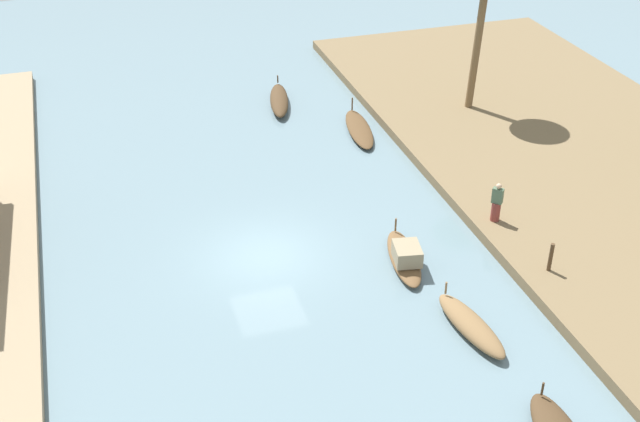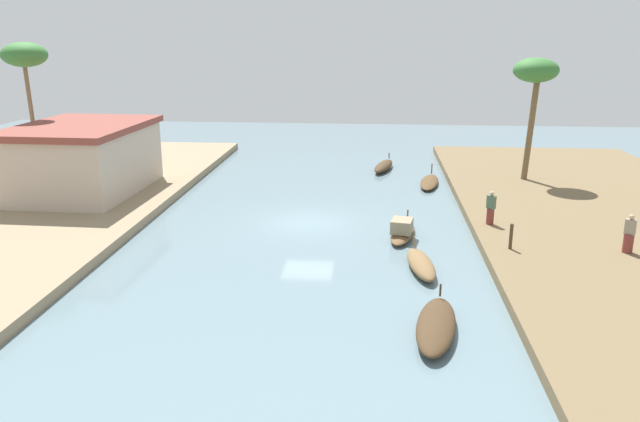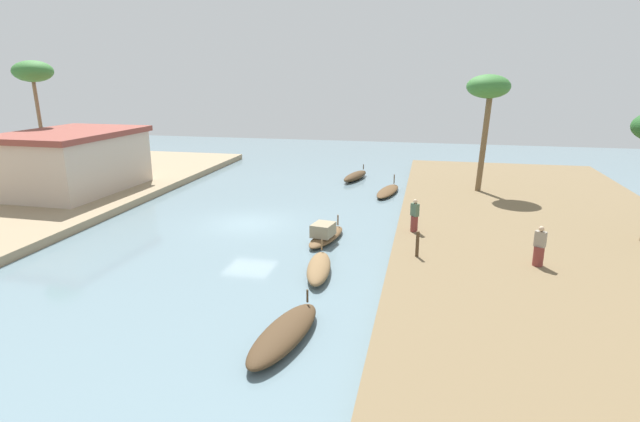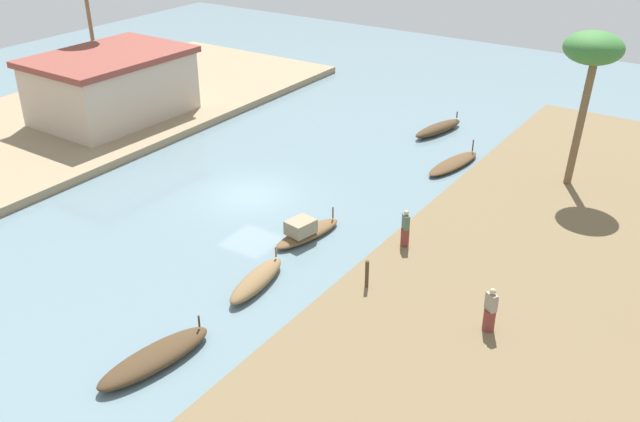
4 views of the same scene
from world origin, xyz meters
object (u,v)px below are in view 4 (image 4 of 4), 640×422
at_px(palm_tree_left_far, 593,54).
at_px(person_on_near_bank, 490,313).
at_px(sampan_with_tall_canopy, 305,231).
at_px(sampan_upstream_small, 453,164).
at_px(sampan_with_red_awning, 155,358).
at_px(mooring_post, 367,274).
at_px(sampan_open_hull, 438,128).
at_px(riverside_building, 112,85).
at_px(sampan_midstream, 256,280).
at_px(person_by_mooring, 405,230).

bearing_deg(palm_tree_left_far, person_on_near_bank, -175.25).
xyz_separation_m(sampan_with_tall_canopy, palm_tree_left_far, (10.76, -7.89, 6.34)).
relative_size(sampan_upstream_small, sampan_with_red_awning, 1.00).
bearing_deg(sampan_with_red_awning, person_on_near_bank, -40.88).
relative_size(mooring_post, palm_tree_left_far, 0.15).
relative_size(sampan_open_hull, riverside_building, 0.45).
height_order(sampan_open_hull, person_on_near_bank, person_on_near_bank).
height_order(sampan_upstream_small, sampan_open_hull, sampan_upstream_small).
bearing_deg(sampan_with_red_awning, sampan_upstream_small, 4.97).
distance_m(sampan_with_red_awning, palm_tree_left_far, 22.34).
bearing_deg(palm_tree_left_far, sampan_upstream_small, 92.84).
xyz_separation_m(sampan_upstream_small, mooring_post, (-12.82, -2.27, 0.80)).
bearing_deg(sampan_midstream, sampan_with_red_awning, 173.49).
height_order(sampan_upstream_small, person_on_near_bank, person_on_near_bank).
distance_m(person_on_near_bank, mooring_post, 4.66).
distance_m(sampan_midstream, sampan_open_hull, 18.63).
bearing_deg(person_on_near_bank, sampan_midstream, 42.23).
height_order(sampan_with_red_awning, person_on_near_bank, person_on_near_bank).
bearing_deg(sampan_with_tall_canopy, palm_tree_left_far, -25.89).
height_order(sampan_upstream_small, sampan_with_tall_canopy, sampan_upstream_small).
xyz_separation_m(sampan_with_red_awning, mooring_post, (7.03, -3.64, 0.70)).
bearing_deg(sampan_upstream_small, sampan_open_hull, 42.96).
xyz_separation_m(sampan_upstream_small, riverside_building, (-5.10, 19.53, 2.17)).
bearing_deg(sampan_with_red_awning, mooring_post, -18.46).
bearing_deg(sampan_with_red_awning, sampan_open_hull, 12.26).
height_order(palm_tree_left_far, riverside_building, palm_tree_left_far).
distance_m(mooring_post, palm_tree_left_far, 14.74).
xyz_separation_m(person_on_near_bank, palm_tree_left_far, (13.13, 1.09, 5.59)).
height_order(sampan_with_tall_canopy, sampan_with_red_awning, sampan_with_tall_canopy).
relative_size(sampan_midstream, sampan_upstream_small, 0.83).
height_order(sampan_midstream, sampan_with_tall_canopy, sampan_with_tall_canopy).
relative_size(sampan_upstream_small, person_by_mooring, 2.70).
xyz_separation_m(sampan_open_hull, sampan_with_tall_canopy, (-14.54, -0.71, 0.06)).
bearing_deg(person_on_near_bank, palm_tree_left_far, -54.32).
height_order(sampan_open_hull, riverside_building, riverside_building).
height_order(sampan_open_hull, sampan_with_tall_canopy, sampan_with_tall_canopy).
relative_size(sampan_upstream_small, riverside_building, 0.48).
relative_size(sampan_with_tall_canopy, person_by_mooring, 2.32).
bearing_deg(sampan_midstream, person_on_near_bank, -86.41).
height_order(mooring_post, palm_tree_left_far, palm_tree_left_far).
relative_size(sampan_midstream, riverside_building, 0.40).
height_order(sampan_with_tall_canopy, person_by_mooring, person_by_mooring).
bearing_deg(person_by_mooring, sampan_with_tall_canopy, -118.28).
xyz_separation_m(person_by_mooring, riverside_building, (4.28, 21.56, 1.23)).
distance_m(sampan_with_red_awning, person_on_near_bank, 10.90).
relative_size(sampan_with_red_awning, palm_tree_left_far, 0.59).
bearing_deg(palm_tree_left_far, sampan_open_hull, 66.31).
relative_size(person_on_near_bank, person_by_mooring, 1.02).
xyz_separation_m(sampan_with_tall_canopy, person_on_near_bank, (-2.37, -8.98, 0.75)).
distance_m(person_by_mooring, mooring_post, 3.45).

